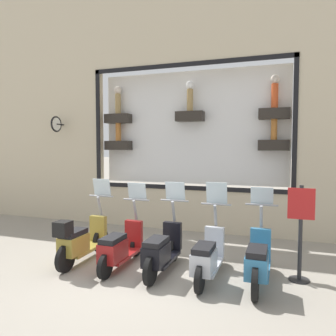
{
  "coord_description": "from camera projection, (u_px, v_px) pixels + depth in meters",
  "views": [
    {
      "loc": [
        -5.4,
        -2.53,
        2.39
      ],
      "look_at": [
        1.68,
        -0.05,
        1.89
      ],
      "focal_mm": 35.0,
      "sensor_mm": 36.0,
      "label": 1
    }
  ],
  "objects": [
    {
      "name": "scooter_olive_4",
      "position": [
        80.0,
        240.0,
        6.65
      ],
      "size": [
        1.81,
        0.6,
        1.66
      ],
      "color": "black",
      "rests_on": "ground_plane"
    },
    {
      "name": "building_facade",
      "position": [
        189.0,
        100.0,
        9.23
      ],
      "size": [
        1.17,
        36.0,
        7.27
      ],
      "color": "beige",
      "rests_on": "ground_plane"
    },
    {
      "name": "scooter_red_3",
      "position": [
        120.0,
        247.0,
        6.42
      ],
      "size": [
        1.79,
        0.6,
        1.6
      ],
      "color": "black",
      "rests_on": "ground_plane"
    },
    {
      "name": "scooter_black_2",
      "position": [
        162.0,
        251.0,
        6.13
      ],
      "size": [
        1.8,
        0.6,
        1.65
      ],
      "color": "black",
      "rests_on": "ground_plane"
    },
    {
      "name": "scooter_teal_0",
      "position": [
        258.0,
        261.0,
        5.56
      ],
      "size": [
        1.81,
        0.61,
        1.61
      ],
      "color": "black",
      "rests_on": "ground_plane"
    },
    {
      "name": "ground_plane",
      "position": [
        136.0,
        275.0,
        6.08
      ],
      "size": [
        120.0,
        120.0,
        0.0
      ],
      "primitive_type": "plane",
      "color": "gray"
    },
    {
      "name": "shop_sign_post",
      "position": [
        300.0,
        229.0,
        5.77
      ],
      "size": [
        0.36,
        0.45,
        1.71
      ],
      "color": "#232326",
      "rests_on": "ground_plane"
    },
    {
      "name": "scooter_silver_1",
      "position": [
        207.0,
        257.0,
        5.84
      ],
      "size": [
        1.79,
        0.6,
        1.68
      ],
      "color": "black",
      "rests_on": "ground_plane"
    }
  ]
}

